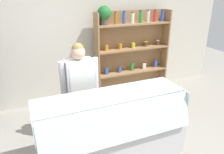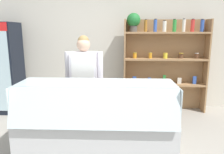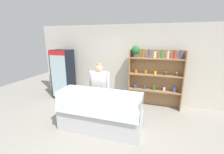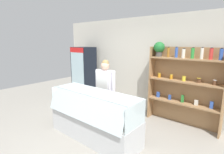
{
  "view_description": "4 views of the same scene",
  "coord_description": "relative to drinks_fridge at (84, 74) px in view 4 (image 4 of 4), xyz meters",
  "views": [
    {
      "loc": [
        -1.22,
        -2.29,
        2.33
      ],
      "look_at": [
        -0.0,
        0.63,
        1.03
      ],
      "focal_mm": 35.0,
      "sensor_mm": 36.0,
      "label": 1
    },
    {
      "loc": [
        0.08,
        -2.64,
        1.66
      ],
      "look_at": [
        -0.05,
        0.6,
        0.98
      ],
      "focal_mm": 35.0,
      "sensor_mm": 36.0,
      "label": 2
    },
    {
      "loc": [
        1.05,
        -3.03,
        2.27
      ],
      "look_at": [
        -0.15,
        0.8,
        1.2
      ],
      "focal_mm": 24.0,
      "sensor_mm": 36.0,
      "label": 3
    },
    {
      "loc": [
        2.24,
        -2.31,
        2.02
      ],
      "look_at": [
        -0.29,
        0.74,
        1.21
      ],
      "focal_mm": 28.0,
      "sensor_mm": 36.0,
      "label": 4
    }
  ],
  "objects": [
    {
      "name": "back_wall",
      "position": [
        2.36,
        0.49,
        0.43
      ],
      "size": [
        6.8,
        0.1,
        2.7
      ],
      "primitive_type": "cube",
      "color": "beige",
      "rests_on": "ground"
    },
    {
      "name": "shelving_unit",
      "position": [
        3.27,
        0.2,
        0.22
      ],
      "size": [
        1.69,
        0.29,
        2.01
      ],
      "color": "#9E754C",
      "rests_on": "ground"
    },
    {
      "name": "ground_plane",
      "position": [
        2.36,
        -1.68,
        -0.92
      ],
      "size": [
        12.0,
        12.0,
        0.0
      ],
      "primitive_type": "plane",
      "color": "gray"
    },
    {
      "name": "shop_clerk",
      "position": [
        1.86,
        -0.96,
        0.02
      ],
      "size": [
        0.6,
        0.25,
        1.6
      ],
      "color": "#4C4233",
      "rests_on": "ground"
    },
    {
      "name": "deli_display_case",
      "position": [
        2.12,
        -1.61,
        -0.6
      ],
      "size": [
        2.06,
        0.74,
        1.01
      ],
      "color": "silver",
      "rests_on": "ground"
    },
    {
      "name": "drinks_fridge",
      "position": [
        0.0,
        0.0,
        0.0
      ],
      "size": [
        0.71,
        0.58,
        1.83
      ],
      "color": "black",
      "rests_on": "ground"
    }
  ]
}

